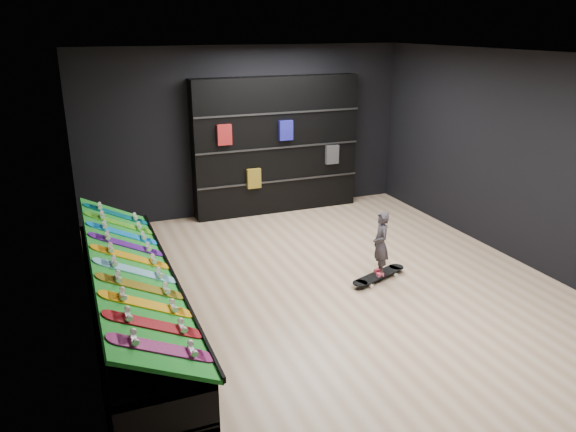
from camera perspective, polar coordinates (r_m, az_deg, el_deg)
name	(u,v)px	position (r m, az deg, el deg)	size (l,w,h in m)	color
floor	(328,286)	(7.61, 4.09, -7.15)	(6.00, 7.00, 0.01)	tan
ceiling	(334,54)	(6.84, 4.70, 16.05)	(6.00, 7.00, 0.01)	white
wall_back	(246,131)	(10.26, -4.29, 8.57)	(6.00, 0.02, 3.00)	black
wall_front	(547,298)	(4.41, 24.85, -7.59)	(6.00, 0.02, 3.00)	black
wall_left	(78,206)	(6.40, -20.57, 1.00)	(0.02, 7.00, 3.00)	black
wall_right	(518,158)	(8.79, 22.34, 5.44)	(0.02, 7.00, 3.00)	black
display_rack	(132,303)	(6.88, -15.60, -8.50)	(0.90, 4.50, 0.50)	black
turf_ramp	(132,266)	(6.69, -15.53, -4.92)	(1.00, 4.50, 0.04)	#116D19
back_shelving	(276,146)	(10.31, -1.20, 7.16)	(3.09, 0.36, 2.47)	black
floor_skateboard	(379,277)	(7.84, 9.20, -6.12)	(0.98, 0.22, 0.09)	black
child	(380,256)	(7.72, 9.32, -4.03)	(0.20, 0.14, 0.54)	black
display_board_0	(162,348)	(4.99, -12.67, -12.96)	(0.98, 0.22, 0.09)	#E5198C
display_board_1	(154,325)	(5.35, -13.45, -10.68)	(0.98, 0.22, 0.09)	red
display_board_2	(147,304)	(5.72, -14.12, -8.69)	(0.98, 0.22, 0.09)	yellow
display_board_3	(141,287)	(6.10, -14.70, -6.94)	(0.98, 0.22, 0.09)	yellow
display_board_4	(136,271)	(6.48, -15.21, -5.40)	(0.98, 0.22, 0.09)	#0CB2E5
display_board_5	(131,257)	(6.87, -15.66, -4.03)	(0.98, 0.22, 0.09)	orange
display_board_6	(127,245)	(7.26, -16.06, -2.81)	(0.98, 0.22, 0.09)	purple
display_board_7	(123,233)	(7.66, -16.41, -1.71)	(0.98, 0.22, 0.09)	blue
display_board_8	(120,223)	(8.05, -16.74, -0.72)	(0.98, 0.22, 0.09)	green
display_board_9	(116,214)	(8.45, -17.03, 0.18)	(0.98, 0.22, 0.09)	#0C8C99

